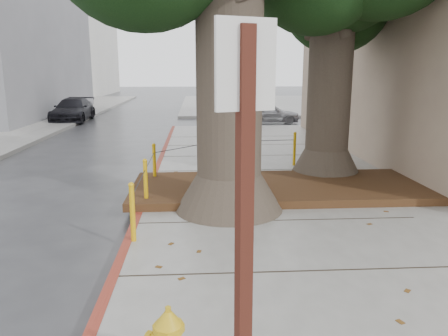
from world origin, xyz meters
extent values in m
plane|color=#28282B|center=(0.00, 0.00, 0.00)|extent=(140.00, 140.00, 0.00)
cube|color=slate|center=(6.00, 30.00, 0.07)|extent=(16.00, 20.00, 0.15)
cube|color=maroon|center=(-2.00, 2.50, 0.07)|extent=(0.14, 26.00, 0.16)
cube|color=black|center=(0.90, 3.90, 0.23)|extent=(6.40, 2.60, 0.16)
cube|color=silver|center=(-17.00, 45.00, 7.50)|extent=(12.00, 18.00, 15.00)
cube|color=silver|center=(16.00, 26.00, 4.50)|extent=(10.00, 10.00, 9.00)
cone|color=#4C3F33|center=(-0.30, 2.70, 0.50)|extent=(2.04, 2.04, 0.70)
cylinder|color=#4C3F33|center=(-0.30, 2.70, 2.53)|extent=(1.20, 1.20, 4.22)
cone|color=#4C3F33|center=(2.30, 5.20, 0.50)|extent=(1.77, 1.77, 0.70)
cylinder|color=#4C3F33|center=(2.30, 5.20, 2.32)|extent=(1.04, 1.04, 3.84)
cylinder|color=#D69D0B|center=(-1.90, 1.20, 0.60)|extent=(0.08, 0.08, 0.90)
sphere|color=#D69D0B|center=(-1.90, 1.20, 1.05)|extent=(0.09, 0.09, 0.09)
cylinder|color=#D69D0B|center=(-1.90, 3.00, 0.60)|extent=(0.08, 0.08, 0.90)
sphere|color=#D69D0B|center=(-1.90, 3.00, 1.05)|extent=(0.09, 0.09, 0.09)
cylinder|color=#D69D0B|center=(-1.90, 4.80, 0.60)|extent=(0.08, 0.08, 0.90)
sphere|color=#D69D0B|center=(-1.90, 4.80, 1.05)|extent=(0.09, 0.09, 0.09)
cylinder|color=#D69D0B|center=(-0.40, 6.30, 0.60)|extent=(0.08, 0.08, 0.90)
sphere|color=#D69D0B|center=(-0.40, 6.30, 1.05)|extent=(0.09, 0.09, 0.09)
cylinder|color=#D69D0B|center=(1.80, 6.50, 0.60)|extent=(0.08, 0.08, 0.90)
sphere|color=#D69D0B|center=(1.80, 6.50, 1.05)|extent=(0.09, 0.09, 0.09)
cylinder|color=black|center=(-1.90, 2.10, 0.87)|extent=(0.02, 1.80, 0.02)
cylinder|color=black|center=(-1.90, 3.90, 0.87)|extent=(0.02, 1.80, 0.02)
cylinder|color=black|center=(-1.15, 5.55, 0.87)|extent=(1.51, 1.51, 0.02)
cylinder|color=black|center=(0.70, 6.40, 0.87)|extent=(2.20, 0.22, 0.02)
cylinder|color=gold|center=(-1.15, -2.01, 0.67)|extent=(0.35, 0.35, 0.06)
cone|color=gold|center=(-1.15, -2.01, 0.75)|extent=(0.33, 0.33, 0.13)
cylinder|color=gold|center=(-1.15, -2.01, 0.84)|extent=(0.07, 0.07, 0.05)
cube|color=#471911|center=(-0.68, -3.37, 1.55)|extent=(0.08, 0.08, 2.79)
cube|color=silver|center=(-0.68, -3.37, 2.77)|extent=(0.27, 0.11, 0.39)
imported|color=#959499|center=(2.93, 17.55, 0.53)|extent=(3.25, 1.63, 1.06)
imported|color=maroon|center=(7.75, 18.11, 0.66)|extent=(4.13, 1.72, 1.33)
imported|color=black|center=(-7.64, 19.10, 0.62)|extent=(1.82, 4.33, 1.25)
camera|label=1|loc=(-0.89, -5.27, 2.75)|focal=35.00mm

